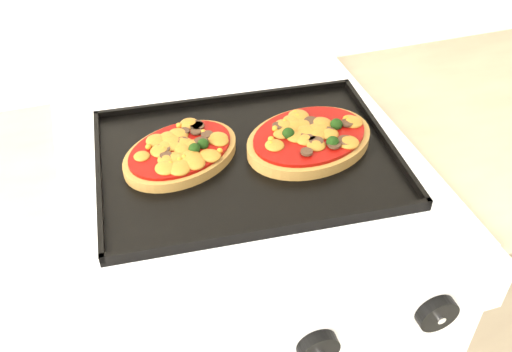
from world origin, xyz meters
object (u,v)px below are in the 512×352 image
object	(u,v)px
pizza_left	(181,151)
pizza_right	(309,138)
baking_tray	(247,156)
stove	(247,325)

from	to	relation	value
pizza_left	pizza_right	size ratio (longest dim) A/B	0.90
baking_tray	pizza_right	size ratio (longest dim) A/B	2.17
stove	pizza_right	bearing A→B (deg)	-1.10
baking_tray	pizza_left	distance (m)	0.11
stove	pizza_left	world-z (taller)	pizza_left
stove	pizza_left	size ratio (longest dim) A/B	4.50
baking_tray	pizza_right	world-z (taller)	pizza_right
stove	baking_tray	world-z (taller)	baking_tray
stove	pizza_left	xyz separation A→B (m)	(-0.10, 0.03, 0.48)
baking_tray	pizza_right	distance (m)	0.11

